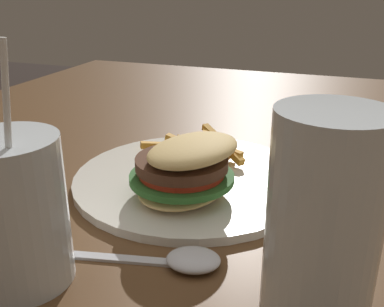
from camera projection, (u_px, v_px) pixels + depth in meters
name	position (u px, v px, depth m)	size (l,w,h in m)	color
dining_table	(286.00, 249.00, 0.59)	(1.40, 1.40, 0.76)	brown
meal_plate_near	(190.00, 173.00, 0.54)	(0.30, 0.30, 0.09)	silver
beer_glass	(323.00, 222.00, 0.33)	(0.08, 0.08, 0.16)	silver
juice_glass	(15.00, 218.00, 0.37)	(0.09, 0.09, 0.21)	silver
spoon	(184.00, 260.00, 0.40)	(0.06, 0.16, 0.01)	silver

